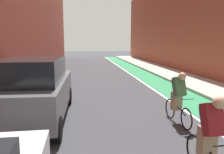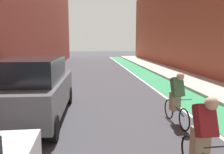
% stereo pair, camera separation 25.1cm
% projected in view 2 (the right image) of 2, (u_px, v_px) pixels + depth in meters
% --- Properties ---
extents(ground_plane, '(94.36, 94.36, 0.00)m').
position_uv_depth(ground_plane, '(108.00, 81.00, 14.71)').
color(ground_plane, '#38383D').
extents(bike_lane_paint, '(1.60, 42.89, 0.00)m').
position_uv_depth(bike_lane_paint, '(148.00, 76.00, 16.98)').
color(bike_lane_paint, '#2D8451').
rests_on(bike_lane_paint, ground).
extents(lane_divider_stripe, '(0.12, 42.89, 0.00)m').
position_uv_depth(lane_divider_stripe, '(136.00, 76.00, 16.89)').
color(lane_divider_stripe, white).
rests_on(lane_divider_stripe, ground).
extents(sidewalk_right, '(2.56, 42.89, 0.14)m').
position_uv_depth(sidewalk_right, '(176.00, 75.00, 17.17)').
color(sidewalk_right, '#A8A59E').
rests_on(sidewalk_right, ground).
extents(building_facade_right, '(2.40, 38.89, 8.88)m').
position_uv_depth(building_facade_right, '(199.00, 17.00, 18.73)').
color(building_facade_right, '#9E4C38').
rests_on(building_facade_right, ground).
extents(parked_suv_gray, '(1.95, 4.77, 1.98)m').
position_uv_depth(parked_suv_gray, '(36.00, 88.00, 7.36)').
color(parked_suv_gray, '#595B60').
rests_on(parked_suv_gray, ground).
extents(cyclist_mid, '(0.48, 1.69, 1.60)m').
position_uv_depth(cyclist_mid, '(203.00, 136.00, 4.05)').
color(cyclist_mid, black).
rests_on(cyclist_mid, ground).
extents(cyclist_trailing, '(0.48, 1.69, 1.60)m').
position_uv_depth(cyclist_trailing, '(176.00, 97.00, 6.95)').
color(cyclist_trailing, black).
rests_on(cyclist_trailing, ground).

